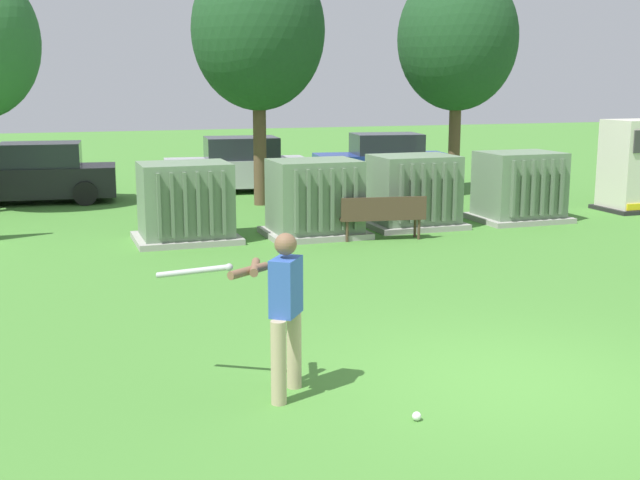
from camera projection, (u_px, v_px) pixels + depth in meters
ground_plane at (505, 381)px, 9.00m from camera, size 96.00×96.00×0.00m
transformer_west at (185, 203)px, 16.72m from camera, size 2.10×1.70×1.62m
transformer_mid_west at (315, 199)px, 17.30m from camera, size 2.10×1.70×1.62m
transformer_mid_east at (413, 192)px, 18.38m from camera, size 2.10×1.70×1.62m
transformer_east at (519, 187)px, 19.22m from camera, size 2.10×1.70×1.62m
generator_enclosure at (635, 166)px, 20.63m from camera, size 1.60×1.40×2.30m
park_bench at (383, 215)px, 16.87m from camera, size 1.84×0.67×0.92m
batter at (281, 305)px, 8.42m from camera, size 1.43×1.17×1.74m
sports_ball at (417, 416)px, 7.94m from camera, size 0.09×0.09×0.09m
tree_center_left at (258, 31)px, 20.95m from camera, size 3.44×3.44×6.57m
tree_center_right at (458, 39)px, 22.67m from camera, size 3.35×3.35×6.40m
parked_car_leftmost at (37, 175)px, 22.09m from camera, size 4.34×2.21×1.62m
parked_car_left_of_center at (238, 166)px, 24.29m from camera, size 4.35×2.23×1.62m
parked_car_right_of_center at (383, 161)px, 25.91m from camera, size 4.40×2.37×1.62m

